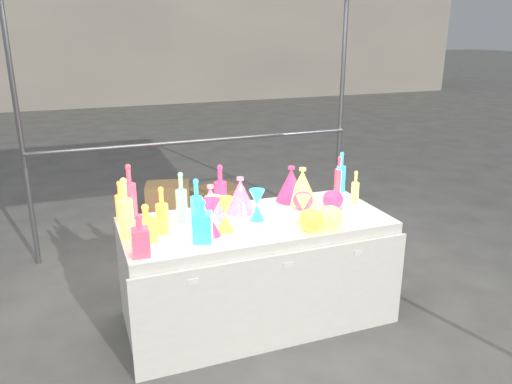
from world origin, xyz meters
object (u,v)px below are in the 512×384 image
object	(u,v)px
cardboard_box_closed	(168,198)
lampshade_0	(211,202)
display_table	(256,270)
decanter_0	(146,223)
globe_0	(311,221)
bottle_0	(120,200)

from	to	relation	value
cardboard_box_closed	lampshade_0	world-z (taller)	lampshade_0
display_table	lampshade_0	world-z (taller)	lampshade_0
cardboard_box_closed	decanter_0	size ratio (longest dim) A/B	1.96
display_table	cardboard_box_closed	xyz separation A→B (m)	(-0.16, 2.37, -0.20)
display_table	decanter_0	bearing A→B (deg)	-172.54
globe_0	lampshade_0	bearing A→B (deg)	140.42
display_table	globe_0	xyz separation A→B (m)	(0.26, -0.30, 0.44)
display_table	bottle_0	world-z (taller)	bottle_0
cardboard_box_closed	globe_0	size ratio (longest dim) A/B	2.95
decanter_0	lampshade_0	bearing A→B (deg)	6.27
display_table	lampshade_0	xyz separation A→B (m)	(-0.28, 0.15, 0.49)
display_table	lampshade_0	distance (m)	0.59
decanter_0	lampshade_0	xyz separation A→B (m)	(0.47, 0.25, -0.00)
cardboard_box_closed	decanter_0	world-z (taller)	decanter_0
cardboard_box_closed	lampshade_0	xyz separation A→B (m)	(-0.11, -2.22, 0.69)
display_table	globe_0	distance (m)	0.59
display_table	decanter_0	distance (m)	0.91
cardboard_box_closed	bottle_0	bearing A→B (deg)	-95.32
display_table	cardboard_box_closed	distance (m)	2.38
bottle_0	globe_0	xyz separation A→B (m)	(1.11, -0.66, -0.07)
cardboard_box_closed	lampshade_0	distance (m)	2.32
bottle_0	decanter_0	world-z (taller)	bottle_0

